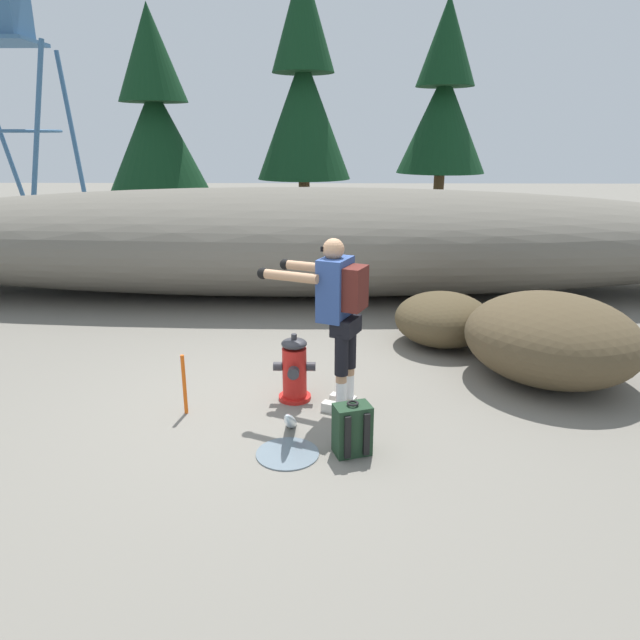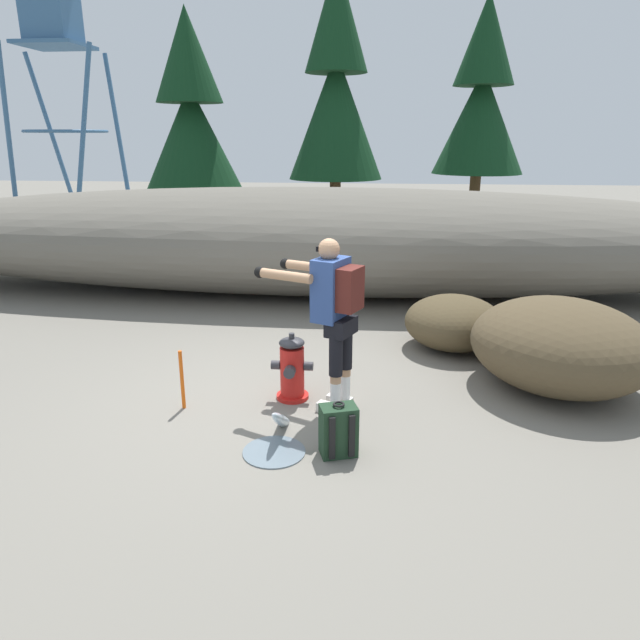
{
  "view_description": "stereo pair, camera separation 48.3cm",
  "coord_description": "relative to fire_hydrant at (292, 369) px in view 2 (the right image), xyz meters",
  "views": [
    {
      "loc": [
        0.54,
        -5.29,
        2.56
      ],
      "look_at": [
        0.45,
        0.37,
        0.75
      ],
      "focal_mm": 32.44,
      "sensor_mm": 36.0,
      "label": 1
    },
    {
      "loc": [
        1.02,
        -5.26,
        2.56
      ],
      "look_at": [
        0.45,
        0.37,
        0.75
      ],
      "focal_mm": 32.44,
      "sensor_mm": 36.0,
      "label": 2
    }
  ],
  "objects": [
    {
      "name": "boulder_small",
      "position": [
        1.79,
        1.67,
        0.02
      ],
      "size": [
        1.65,
        1.65,
        0.67
      ],
      "primitive_type": "ellipsoid",
      "rotation": [
        0.0,
        0.0,
        0.49
      ],
      "color": "#4C3F29",
      "rests_on": "ground_plane"
    },
    {
      "name": "pine_tree_center",
      "position": [
        3.5,
        11.76,
        3.13
      ],
      "size": [
        2.49,
        2.49,
        6.15
      ],
      "color": "#47331E",
      "rests_on": "ground_plane"
    },
    {
      "name": "survey_stake",
      "position": [
        -1.03,
        -0.33,
        -0.02
      ],
      "size": [
        0.04,
        0.04,
        0.6
      ],
      "primitive_type": "cylinder",
      "color": "#E55914",
      "rests_on": "ground_plane"
    },
    {
      "name": "fire_hydrant",
      "position": [
        0.0,
        0.0,
        0.0
      ],
      "size": [
        0.42,
        0.38,
        0.7
      ],
      "color": "red",
      "rests_on": "ground_plane"
    },
    {
      "name": "dirt_embankment",
      "position": [
        -0.2,
        4.27,
        0.56
      ],
      "size": [
        16.67,
        3.2,
        1.75
      ],
      "primitive_type": "ellipsoid",
      "color": "#666056",
      "rests_on": "ground_plane"
    },
    {
      "name": "ground_plane",
      "position": [
        -0.2,
        -0.07,
        -0.34
      ],
      "size": [
        56.0,
        56.0,
        0.04
      ],
      "primitive_type": "cube",
      "color": "slate"
    },
    {
      "name": "utility_worker",
      "position": [
        0.41,
        -0.18,
        0.74
      ],
      "size": [
        1.04,
        0.76,
        1.68
      ],
      "rotation": [
        0.0,
        0.0,
        2.72
      ],
      "color": "beige",
      "rests_on": "ground_plane"
    },
    {
      "name": "pine_tree_left",
      "position": [
        -0.29,
        9.44,
        3.24
      ],
      "size": [
        2.29,
        2.29,
        6.42
      ],
      "color": "#47331E",
      "rests_on": "ground_plane"
    },
    {
      "name": "watchtower",
      "position": [
        -10.24,
        15.03,
        5.92
      ],
      "size": [
        3.59,
        3.59,
        8.39
      ],
      "color": "#386089",
      "rests_on": "ground_plane"
    },
    {
      "name": "spare_backpack",
      "position": [
        0.54,
        -1.03,
        -0.1
      ],
      "size": [
        0.35,
        0.34,
        0.47
      ],
      "rotation": [
        0.0,
        0.0,
        1.89
      ],
      "color": "#1E3823",
      "rests_on": "ground_plane"
    },
    {
      "name": "pine_tree_far_left",
      "position": [
        -3.97,
        9.66,
        2.64
      ],
      "size": [
        2.57,
        2.57,
        5.56
      ],
      "color": "#47331E",
      "rests_on": "ground_plane"
    },
    {
      "name": "boulder_mid",
      "position": [
        2.89,
        1.43,
        -0.1
      ],
      "size": [
        0.7,
        0.78,
        0.43
      ],
      "primitive_type": "ellipsoid",
      "rotation": [
        0.0,
        0.0,
        1.56
      ],
      "color": "brown",
      "rests_on": "ground_plane"
    },
    {
      "name": "boulder_large",
      "position": [
        2.74,
        0.55,
        0.16
      ],
      "size": [
        2.54,
        2.55,
        0.96
      ],
      "primitive_type": "ellipsoid",
      "rotation": [
        0.0,
        0.0,
        0.72
      ],
      "color": "brown",
      "rests_on": "ground_plane"
    },
    {
      "name": "hydrant_water_jet",
      "position": [
        0.0,
        -0.73,
        -0.27
      ],
      "size": [
        0.53,
        1.2,
        0.68
      ],
      "color": "silver",
      "rests_on": "ground_plane"
    },
    {
      "name": "boulder_outlier",
      "position": [
        3.37,
        1.68,
        -0.15
      ],
      "size": [
        0.73,
        0.74,
        0.34
      ],
      "primitive_type": "ellipsoid",
      "rotation": [
        0.0,
        0.0,
        3.96
      ],
      "color": "#42412E",
      "rests_on": "ground_plane"
    }
  ]
}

